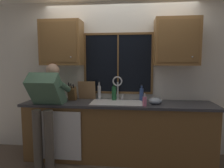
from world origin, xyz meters
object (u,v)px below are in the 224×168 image
knife_block (72,94)px  person_standing (47,103)px  bottle_tall_clear (114,93)px  soap_dispenser (145,101)px  bottle_amber_small (99,92)px  bottle_green_glass (141,94)px  cutting_board (87,90)px  mixing_bowl (155,101)px

knife_block → person_standing: bearing=-123.4°
knife_block → bottle_tall_clear: bearing=7.2°
soap_dispenser → bottle_amber_small: (-0.74, 0.45, 0.05)m
bottle_amber_small → bottle_green_glass: bearing=-2.4°
person_standing → bottle_amber_small: person_standing is taller
cutting_board → mixing_bowl: bearing=-13.4°
bottle_green_glass → knife_block: bearing=-175.1°
bottle_green_glass → cutting_board: bearing=178.9°
mixing_bowl → bottle_amber_small: bottle_amber_small is taller
cutting_board → bottle_tall_clear: cutting_board is taller
person_standing → mixing_bowl: person_standing is taller
person_standing → soap_dispenser: bearing=3.2°
mixing_bowl → knife_block: bearing=173.6°
mixing_bowl → bottle_green_glass: size_ratio=0.77×
bottle_tall_clear → knife_block: bearing=-172.8°
soap_dispenser → bottle_tall_clear: 0.63m
person_standing → soap_dispenser: 1.44m
mixing_bowl → bottle_green_glass: bearing=128.5°
person_standing → bottle_amber_small: bearing=37.1°
knife_block → cutting_board: size_ratio=1.03×
bottle_green_glass → bottle_amber_small: bottle_amber_small is taller
cutting_board → bottle_amber_small: 0.21m
knife_block → mixing_bowl: 1.35m
soap_dispenser → bottle_green_glass: bottle_green_glass is taller
knife_block → bottle_amber_small: 0.45m
soap_dispenser → cutting_board: bearing=155.4°
mixing_bowl → bottle_tall_clear: 0.70m
mixing_bowl → bottle_green_glass: bottle_green_glass is taller
cutting_board → bottle_green_glass: bearing=-1.1°
bottle_green_glass → bottle_tall_clear: size_ratio=0.90×
mixing_bowl → bottle_amber_small: 0.95m
mixing_bowl → cutting_board: bearing=166.6°
knife_block → cutting_board: (0.22, 0.12, 0.04)m
soap_dispenser → mixing_bowl: bearing=44.9°
knife_block → soap_dispenser: 1.22m
cutting_board → soap_dispenser: (0.95, -0.44, -0.08)m
knife_block → bottle_amber_small: size_ratio=1.07×
bottle_green_glass → person_standing: bearing=-160.5°
cutting_board → soap_dispenser: size_ratio=1.65×
person_standing → bottle_amber_small: size_ratio=5.07×
mixing_bowl → bottle_tall_clear: bottle_tall_clear is taller
bottle_tall_clear → mixing_bowl: bearing=-20.1°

